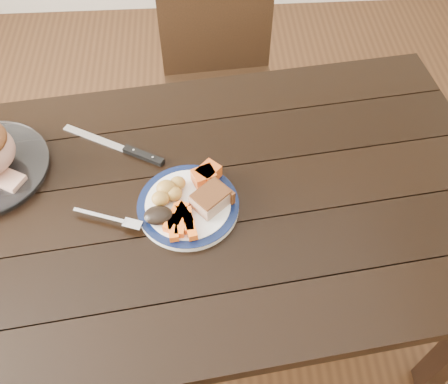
{
  "coord_description": "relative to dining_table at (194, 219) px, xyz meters",
  "views": [
    {
      "loc": [
        0.03,
        -0.75,
        1.78
      ],
      "look_at": [
        0.08,
        -0.02,
        0.8
      ],
      "focal_mm": 40.0,
      "sensor_mm": 36.0,
      "label": 1
    }
  ],
  "objects": [
    {
      "name": "ground",
      "position": [
        0.0,
        0.0,
        -0.66
      ],
      "size": [
        4.0,
        4.0,
        0.0
      ],
      "primitive_type": "plane",
      "color": "#472B16",
      "rests_on": "ground"
    },
    {
      "name": "dining_table",
      "position": [
        0.0,
        0.0,
        0.0
      ],
      "size": [
        1.69,
        1.08,
        0.75
      ],
      "rotation": [
        0.0,
        0.0,
        0.12
      ],
      "color": "black",
      "rests_on": "ground"
    },
    {
      "name": "chair_far",
      "position": [
        0.11,
        0.74,
        -0.13
      ],
      "size": [
        0.45,
        0.46,
        0.93
      ],
      "rotation": [
        0.0,
        0.0,
        3.22
      ],
      "color": "black",
      "rests_on": "ground"
    },
    {
      "name": "dinner_plate",
      "position": [
        -0.01,
        -0.03,
        0.1
      ],
      "size": [
        0.25,
        0.25,
        0.02
      ],
      "primitive_type": "cylinder",
      "color": "white",
      "rests_on": "dining_table"
    },
    {
      "name": "plate_rim",
      "position": [
        -0.01,
        -0.03,
        0.11
      ],
      "size": [
        0.25,
        0.25,
        0.02
      ],
      "primitive_type": "torus",
      "color": "#0A1436",
      "rests_on": "dinner_plate"
    },
    {
      "name": "pork_slice",
      "position": [
        0.05,
        -0.03,
        0.13
      ],
      "size": [
        0.11,
        0.11,
        0.04
      ],
      "primitive_type": "cube",
      "rotation": [
        0.0,
        0.0,
        0.71
      ],
      "color": "tan",
      "rests_on": "dinner_plate"
    },
    {
      "name": "roasted_potatoes",
      "position": [
        -0.06,
        -0.0,
        0.13
      ],
      "size": [
        0.08,
        0.09,
        0.04
      ],
      "color": "gold",
      "rests_on": "dinner_plate"
    },
    {
      "name": "carrot_batons",
      "position": [
        -0.03,
        -0.08,
        0.12
      ],
      "size": [
        0.08,
        0.11,
        0.02
      ],
      "color": "orange",
      "rests_on": "dinner_plate"
    },
    {
      "name": "pumpkin_wedges",
      "position": [
        0.04,
        0.04,
        0.13
      ],
      "size": [
        0.08,
        0.08,
        0.04
      ],
      "color": "orange",
      "rests_on": "dinner_plate"
    },
    {
      "name": "dark_mushroom",
      "position": [
        -0.08,
        -0.07,
        0.13
      ],
      "size": [
        0.07,
        0.05,
        0.03
      ],
      "primitive_type": "ellipsoid",
      "color": "black",
      "rests_on": "dinner_plate"
    },
    {
      "name": "fork",
      "position": [
        -0.19,
        -0.06,
        0.11
      ],
      "size": [
        0.17,
        0.08,
        0.0
      ],
      "rotation": [
        0.0,
        0.0,
        -0.35
      ],
      "color": "silver",
      "rests_on": "dinner_plate"
    },
    {
      "name": "cut_slice",
      "position": [
        -0.46,
        0.07,
        0.12
      ],
      "size": [
        0.09,
        0.08,
        0.02
      ],
      "primitive_type": "cube",
      "rotation": [
        0.0,
        0.0,
        -0.5
      ],
      "color": "tan",
      "rests_on": "serving_platter"
    },
    {
      "name": "carving_knife",
      "position": [
        -0.16,
        0.17,
        0.1
      ],
      "size": [
        0.29,
        0.17,
        0.01
      ],
      "rotation": [
        0.0,
        0.0,
        -0.51
      ],
      "color": "silver",
      "rests_on": "dining_table"
    }
  ]
}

